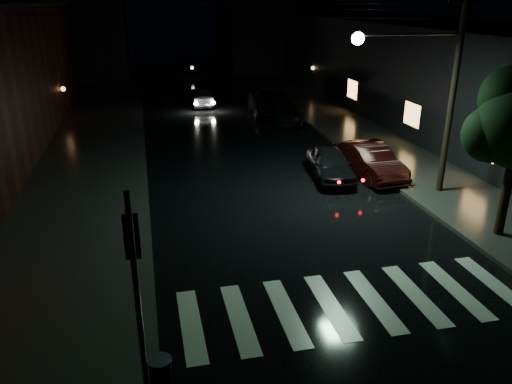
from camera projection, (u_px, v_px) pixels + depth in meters
ground at (244, 331)px, 11.92m from camera, size 120.00×120.00×0.00m
sidewalk_left at (81, 164)px, 23.57m from camera, size 6.00×44.00×0.15m
sidewalk_right at (375, 145)px, 26.66m from camera, size 4.00×44.00×0.15m
building_right at (456, 74)px, 30.67m from camera, size 10.00×40.00×6.00m
building_far_left at (54, 34)px, 49.26m from camera, size 14.00×10.00×8.00m
building_far_right at (287, 36)px, 54.38m from camera, size 14.00×10.00×7.00m
crosswalk at (352, 303)px, 12.99m from camera, size 9.00×3.00×0.01m
signal_pole_corner at (149, 326)px, 9.59m from camera, size 0.68×0.61×4.20m
utility_pole at (439, 79)px, 18.42m from camera, size 4.92×0.44×8.00m
parked_car_a at (330, 164)px, 21.60m from camera, size 2.08×4.14×1.35m
parked_car_b at (369, 160)px, 21.93m from camera, size 1.88×4.53×1.46m
parked_car_c at (283, 111)px, 31.87m from camera, size 2.02×4.54×1.29m
parked_car_d at (271, 104)px, 33.35m from camera, size 3.07×5.85×1.57m
oncoming_car at (201, 97)px, 36.21m from camera, size 1.43×3.89×1.27m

